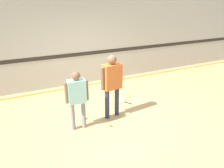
{
  "coord_description": "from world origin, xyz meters",
  "views": [
    {
      "loc": [
        -2.06,
        -4.27,
        2.73
      ],
      "look_at": [
        0.02,
        0.02,
        0.86
      ],
      "focal_mm": 35.0,
      "sensor_mm": 36.0,
      "label": 1
    }
  ],
  "objects_px": {
    "person_instructor": "(112,80)",
    "racket_spare_on_floor": "(121,100)",
    "person_student_left": "(77,94)",
    "tennis_ball_stray_left": "(129,95)",
    "tennis_ball_stray_right": "(85,118)",
    "tennis_ball_near_instructor": "(110,125)",
    "tennis_ball_by_spare_racket": "(118,102)"
  },
  "relations": [
    {
      "from": "tennis_ball_stray_right",
      "to": "tennis_ball_by_spare_racket",
      "type": "bearing_deg",
      "value": 21.77
    },
    {
      "from": "person_instructor",
      "to": "tennis_ball_by_spare_racket",
      "type": "height_order",
      "value": "person_instructor"
    },
    {
      "from": "person_instructor",
      "to": "person_student_left",
      "type": "relative_size",
      "value": 1.16
    },
    {
      "from": "person_student_left",
      "to": "tennis_ball_stray_right",
      "type": "relative_size",
      "value": 20.39
    },
    {
      "from": "tennis_ball_near_instructor",
      "to": "tennis_ball_stray_left",
      "type": "height_order",
      "value": "same"
    },
    {
      "from": "racket_spare_on_floor",
      "to": "tennis_ball_stray_left",
      "type": "relative_size",
      "value": 8.41
    },
    {
      "from": "racket_spare_on_floor",
      "to": "tennis_ball_stray_right",
      "type": "distance_m",
      "value": 1.36
    },
    {
      "from": "tennis_ball_by_spare_racket",
      "to": "tennis_ball_near_instructor",
      "type": "bearing_deg",
      "value": -124.96
    },
    {
      "from": "racket_spare_on_floor",
      "to": "tennis_ball_stray_left",
      "type": "distance_m",
      "value": 0.39
    },
    {
      "from": "racket_spare_on_floor",
      "to": "tennis_ball_near_instructor",
      "type": "height_order",
      "value": "tennis_ball_near_instructor"
    },
    {
      "from": "tennis_ball_stray_left",
      "to": "tennis_ball_stray_right",
      "type": "xyz_separation_m",
      "value": [
        -1.62,
        -0.68,
        0.0
      ]
    },
    {
      "from": "tennis_ball_near_instructor",
      "to": "tennis_ball_by_spare_racket",
      "type": "xyz_separation_m",
      "value": [
        0.7,
        1.0,
        0.0
      ]
    },
    {
      "from": "tennis_ball_by_spare_racket",
      "to": "tennis_ball_stray_left",
      "type": "relative_size",
      "value": 1.0
    },
    {
      "from": "person_instructor",
      "to": "tennis_ball_stray_right",
      "type": "height_order",
      "value": "person_instructor"
    },
    {
      "from": "person_instructor",
      "to": "tennis_ball_near_instructor",
      "type": "relative_size",
      "value": 23.6
    },
    {
      "from": "person_student_left",
      "to": "tennis_ball_near_instructor",
      "type": "relative_size",
      "value": 20.39
    },
    {
      "from": "tennis_ball_by_spare_racket",
      "to": "tennis_ball_stray_right",
      "type": "xyz_separation_m",
      "value": [
        -1.11,
        -0.44,
        0.0
      ]
    },
    {
      "from": "tennis_ball_stray_left",
      "to": "tennis_ball_stray_right",
      "type": "distance_m",
      "value": 1.75
    },
    {
      "from": "person_instructor",
      "to": "racket_spare_on_floor",
      "type": "distance_m",
      "value": 1.31
    },
    {
      "from": "racket_spare_on_floor",
      "to": "tennis_ball_near_instructor",
      "type": "distance_m",
      "value": 1.38
    },
    {
      "from": "person_student_left",
      "to": "tennis_ball_by_spare_racket",
      "type": "xyz_separation_m",
      "value": [
        1.36,
        0.75,
        -0.8
      ]
    },
    {
      "from": "person_student_left",
      "to": "tennis_ball_by_spare_racket",
      "type": "relative_size",
      "value": 20.39
    },
    {
      "from": "tennis_ball_stray_left",
      "to": "tennis_ball_by_spare_racket",
      "type": "bearing_deg",
      "value": -155.09
    },
    {
      "from": "tennis_ball_by_spare_racket",
      "to": "person_student_left",
      "type": "bearing_deg",
      "value": -151.18
    },
    {
      "from": "tennis_ball_stray_left",
      "to": "person_student_left",
      "type": "bearing_deg",
      "value": -152.22
    },
    {
      "from": "person_student_left",
      "to": "tennis_ball_near_instructor",
      "type": "distance_m",
      "value": 1.07
    },
    {
      "from": "person_student_left",
      "to": "tennis_ball_stray_left",
      "type": "height_order",
      "value": "person_student_left"
    },
    {
      "from": "person_student_left",
      "to": "tennis_ball_stray_left",
      "type": "relative_size",
      "value": 20.39
    },
    {
      "from": "person_instructor",
      "to": "tennis_ball_stray_left",
      "type": "relative_size",
      "value": 23.6
    },
    {
      "from": "tennis_ball_by_spare_racket",
      "to": "tennis_ball_stray_right",
      "type": "distance_m",
      "value": 1.19
    },
    {
      "from": "person_student_left",
      "to": "tennis_ball_stray_left",
      "type": "bearing_deg",
      "value": 32.52
    },
    {
      "from": "person_student_left",
      "to": "tennis_ball_stray_right",
      "type": "xyz_separation_m",
      "value": [
        0.26,
        0.31,
        -0.8
      ]
    }
  ]
}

